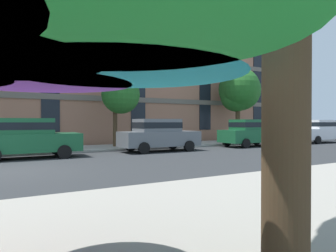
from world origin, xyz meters
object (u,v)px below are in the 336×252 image
sedan_green (27,137)px  street_tree_middle (119,95)px  sedan_gray (159,134)px  sedan_green_midblock (251,132)px  sedan_white (319,131)px  street_tree_right (239,90)px

sedan_green → street_tree_middle: street_tree_middle is taller
sedan_gray → sedan_green_midblock: (6.92, 0.00, 0.00)m
sedan_green_midblock → sedan_white: 7.20m
sedan_gray → sedan_white: 14.12m
sedan_white → street_tree_right: (-5.28, 3.21, 3.16)m
sedan_green → street_tree_middle: 6.68m
sedan_gray → sedan_green_midblock: size_ratio=1.00×
sedan_green_midblock → street_tree_middle: size_ratio=0.98×
sedan_gray → street_tree_middle: street_tree_middle is taller
sedan_green_midblock → sedan_white: size_ratio=1.00×
sedan_green → sedan_white: bearing=0.0°
sedan_green → street_tree_middle: size_ratio=0.98×
sedan_green_midblock → street_tree_right: street_tree_right is taller
sedan_green → sedan_green_midblock: 13.53m
sedan_gray → sedan_green_midblock: bearing=0.0°
sedan_gray → street_tree_middle: bearing=110.6°
sedan_white → sedan_green_midblock: bearing=180.0°
sedan_gray → sedan_white: bearing=0.0°
sedan_green → sedan_gray: (6.60, 0.00, 0.00)m
sedan_white → sedan_gray: bearing=180.0°
sedan_gray → street_tree_right: 9.93m
sedan_gray → sedan_green_midblock: same height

